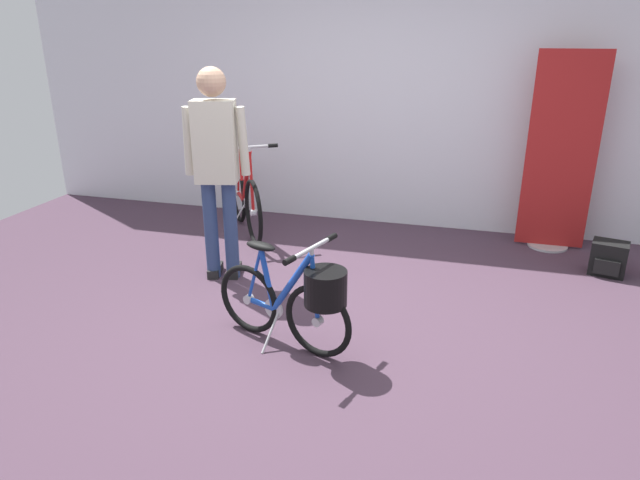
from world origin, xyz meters
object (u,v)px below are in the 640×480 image
at_px(folding_bike_foreground, 298,297).
at_px(display_bike_left, 245,198).
at_px(visitor_near_wall, 217,163).
at_px(backpack_on_floor, 608,258).
at_px(floor_banner_stand, 560,163).

bearing_deg(folding_bike_foreground, display_bike_left, 120.98).
height_order(folding_bike_foreground, visitor_near_wall, visitor_near_wall).
bearing_deg(visitor_near_wall, backpack_on_floor, 16.62).
xyz_separation_m(display_bike_left, backpack_on_floor, (3.31, -0.15, -0.22)).
bearing_deg(floor_banner_stand, folding_bike_foreground, -125.96).
distance_m(display_bike_left, visitor_near_wall, 1.25).
relative_size(floor_banner_stand, folding_bike_foreground, 1.78).
bearing_deg(visitor_near_wall, display_bike_left, 102.77).
height_order(display_bike_left, backpack_on_floor, display_bike_left).
distance_m(visitor_near_wall, backpack_on_floor, 3.30).
height_order(folding_bike_foreground, display_bike_left, display_bike_left).
xyz_separation_m(folding_bike_foreground, display_bike_left, (-1.18, 1.97, -0.01)).
relative_size(floor_banner_stand, visitor_near_wall, 1.06).
relative_size(folding_bike_foreground, backpack_on_floor, 3.15).
height_order(floor_banner_stand, backpack_on_floor, floor_banner_stand).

